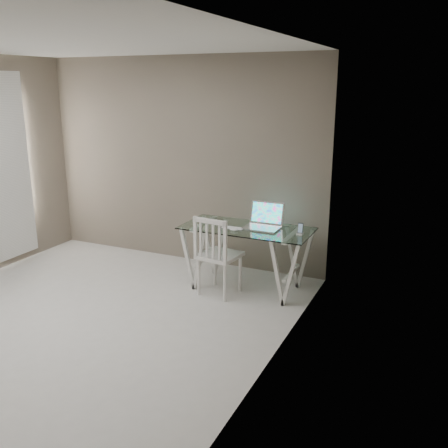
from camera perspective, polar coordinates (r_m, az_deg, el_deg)
The scene contains 7 objects.
room at distance 4.88m, azimuth -18.66°, elevation 7.56°, with size 4.50×4.52×2.71m.
desk at distance 5.85m, azimuth 2.56°, elevation -3.85°, with size 1.50×0.70×0.75m.
chair at distance 5.61m, azimuth -0.92°, elevation -3.26°, with size 0.48×0.48×0.94m.
laptop at distance 5.76m, azimuth 4.59°, elevation 0.29°, with size 0.40×0.35×0.28m.
keyboard at distance 5.71m, azimuth 0.98°, elevation -0.47°, with size 0.27×0.12×0.01m, color silver.
mouse at distance 5.61m, azimuth 1.13°, elevation -0.64°, with size 0.10×0.06×0.03m, color white.
phone_dock at distance 5.53m, azimuth 8.70°, elevation -0.85°, with size 0.07×0.07×0.13m.
Camera 1 is at (3.25, -3.51, 2.34)m, focal length 40.00 mm.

